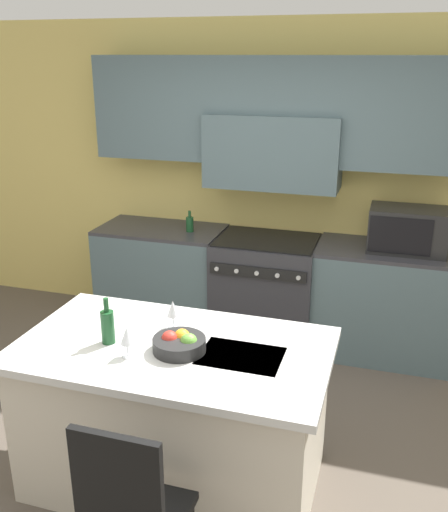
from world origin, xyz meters
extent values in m
plane|color=brown|center=(0.00, 0.00, 0.00)|extent=(10.00, 10.00, 0.00)
cube|color=#DBC166|center=(0.00, 2.21, 1.35)|extent=(10.00, 0.06, 2.70)
cube|color=#4C6066|center=(0.00, 2.01, 1.98)|extent=(3.09, 0.34, 0.85)
cube|color=#4C6066|center=(0.00, 1.98, 1.65)|extent=(1.11, 0.40, 0.60)
cube|color=#4C6066|center=(-0.99, 1.87, 0.45)|extent=(1.11, 0.62, 0.90)
cube|color=#333338|center=(-0.99, 1.87, 0.92)|extent=(1.11, 0.62, 0.03)
cube|color=#4C6066|center=(0.99, 1.87, 0.45)|extent=(1.11, 0.62, 0.90)
cube|color=#333338|center=(0.99, 1.87, 0.92)|extent=(1.11, 0.62, 0.03)
cube|color=#2D2D33|center=(0.00, 1.85, 0.46)|extent=(0.86, 0.66, 0.92)
cube|color=black|center=(0.00, 1.85, 0.92)|extent=(0.83, 0.61, 0.01)
cube|color=black|center=(0.00, 1.51, 0.75)|extent=(0.80, 0.02, 0.09)
cylinder|color=silver|center=(-0.34, 1.49, 0.75)|extent=(0.04, 0.02, 0.04)
cylinder|color=silver|center=(-0.17, 1.49, 0.75)|extent=(0.04, 0.02, 0.04)
cylinder|color=silver|center=(0.00, 1.49, 0.75)|extent=(0.04, 0.02, 0.04)
cylinder|color=silver|center=(0.17, 1.49, 0.75)|extent=(0.04, 0.02, 0.04)
cylinder|color=silver|center=(0.34, 1.49, 0.75)|extent=(0.04, 0.02, 0.04)
cube|color=black|center=(1.12, 1.87, 1.11)|extent=(0.59, 0.36, 0.35)
cube|color=black|center=(1.07, 1.68, 1.11)|extent=(0.46, 0.01, 0.28)
cube|color=beige|center=(-0.09, -0.07, 0.43)|extent=(1.62, 0.90, 0.85)
cube|color=silver|center=(-0.09, -0.07, 0.88)|extent=(1.73, 0.98, 0.04)
cube|color=#2D2D30|center=(0.30, -0.07, 0.89)|extent=(0.44, 0.32, 0.01)
cylinder|color=#B2B2B7|center=(0.30, 0.12, 0.90)|extent=(0.02, 0.02, 0.00)
cube|color=black|center=(0.04, -1.01, 0.74)|extent=(0.40, 0.04, 0.55)
cylinder|color=#194723|center=(-0.44, -0.14, 0.99)|extent=(0.07, 0.07, 0.19)
cylinder|color=#194723|center=(-0.44, -0.14, 1.13)|extent=(0.03, 0.03, 0.08)
cylinder|color=white|center=(-0.27, -0.25, 0.90)|extent=(0.06, 0.06, 0.01)
cylinder|color=white|center=(-0.27, -0.25, 0.94)|extent=(0.01, 0.01, 0.07)
cone|color=white|center=(-0.27, -0.25, 1.02)|extent=(0.07, 0.07, 0.10)
cylinder|color=white|center=(-0.17, 0.13, 0.90)|extent=(0.06, 0.06, 0.01)
cylinder|color=white|center=(-0.17, 0.13, 0.94)|extent=(0.01, 0.01, 0.07)
cone|color=white|center=(-0.17, 0.13, 1.02)|extent=(0.07, 0.07, 0.10)
cylinder|color=black|center=(-0.03, -0.11, 0.93)|extent=(0.29, 0.29, 0.07)
sphere|color=red|center=(-0.09, -0.11, 0.96)|extent=(0.09, 0.09, 0.09)
sphere|color=#66A83D|center=(0.02, -0.11, 0.96)|extent=(0.09, 0.09, 0.09)
sphere|color=gold|center=(-0.03, -0.07, 0.96)|extent=(0.09, 0.09, 0.09)
cylinder|color=#194723|center=(-0.70, 1.85, 1.00)|extent=(0.07, 0.07, 0.13)
cylinder|color=#194723|center=(-0.70, 1.85, 1.09)|extent=(0.02, 0.02, 0.06)
camera|label=1|loc=(1.00, -2.65, 2.41)|focal=40.00mm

